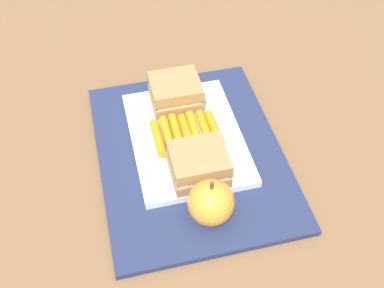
{
  "coord_description": "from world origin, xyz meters",
  "views": [
    {
      "loc": [
        0.47,
        -0.11,
        0.57
      ],
      "look_at": [
        0.01,
        0.0,
        0.04
      ],
      "focal_mm": 44.48,
      "sensor_mm": 36.0,
      "label": 1
    }
  ],
  "objects_px": {
    "carrot_sticks_bundle": "(186,132)",
    "apple": "(214,202)",
    "sandwich_half_right": "(199,164)",
    "sandwich_half_left": "(175,92)",
    "food_tray": "(186,138)"
  },
  "relations": [
    {
      "from": "food_tray",
      "to": "apple",
      "type": "relative_size",
      "value": 3.04
    },
    {
      "from": "carrot_sticks_bundle",
      "to": "apple",
      "type": "height_order",
      "value": "apple"
    },
    {
      "from": "sandwich_half_right",
      "to": "apple",
      "type": "relative_size",
      "value": 1.06
    },
    {
      "from": "carrot_sticks_bundle",
      "to": "food_tray",
      "type": "bearing_deg",
      "value": 150.67
    },
    {
      "from": "sandwich_half_left",
      "to": "sandwich_half_right",
      "type": "relative_size",
      "value": 1.0
    },
    {
      "from": "sandwich_half_right",
      "to": "carrot_sticks_bundle",
      "type": "bearing_deg",
      "value": -179.75
    },
    {
      "from": "apple",
      "to": "carrot_sticks_bundle",
      "type": "bearing_deg",
      "value": -178.11
    },
    {
      "from": "food_tray",
      "to": "carrot_sticks_bundle",
      "type": "xyz_separation_m",
      "value": [
        0.0,
        -0.0,
        0.01
      ]
    },
    {
      "from": "sandwich_half_right",
      "to": "food_tray",
      "type": "bearing_deg",
      "value": 180.0
    },
    {
      "from": "sandwich_half_right",
      "to": "apple",
      "type": "xyz_separation_m",
      "value": [
        0.07,
        0.0,
        -0.0
      ]
    },
    {
      "from": "sandwich_half_right",
      "to": "sandwich_half_left",
      "type": "bearing_deg",
      "value": 180.0
    },
    {
      "from": "sandwich_half_right",
      "to": "apple",
      "type": "bearing_deg",
      "value": 3.78
    },
    {
      "from": "sandwich_half_left",
      "to": "carrot_sticks_bundle",
      "type": "relative_size",
      "value": 0.78
    },
    {
      "from": "carrot_sticks_bundle",
      "to": "apple",
      "type": "distance_m",
      "value": 0.15
    },
    {
      "from": "food_tray",
      "to": "sandwich_half_right",
      "type": "height_order",
      "value": "sandwich_half_right"
    }
  ]
}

